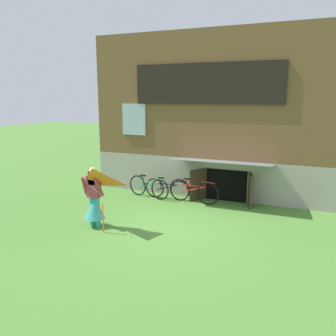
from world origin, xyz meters
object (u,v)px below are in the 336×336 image
object	(u,v)px
kite	(93,185)
bicycle_black	(167,189)
bicycle_red	(193,191)
person	(94,202)
bicycle_green	(149,187)

from	to	relation	value
kite	bicycle_black	xyz separation A→B (m)	(0.40, 3.64, -0.95)
bicycle_red	person	bearing A→B (deg)	-114.27
person	bicycle_red	size ratio (longest dim) A/B	0.92
bicycle_black	bicycle_green	world-z (taller)	bicycle_green
bicycle_red	bicycle_green	bearing A→B (deg)	-173.61
person	bicycle_black	xyz separation A→B (m)	(0.77, 3.10, -0.32)
person	bicycle_red	world-z (taller)	person
bicycle_red	kite	bearing A→B (deg)	-105.47
kite	bicycle_red	bearing A→B (deg)	69.36
bicycle_red	bicycle_green	world-z (taller)	bicycle_red
person	bicycle_black	world-z (taller)	person
person	bicycle_red	bearing A→B (deg)	65.44
kite	bicycle_green	size ratio (longest dim) A/B	0.97
kite	bicycle_green	world-z (taller)	kite
kite	bicycle_black	bearing A→B (deg)	83.76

